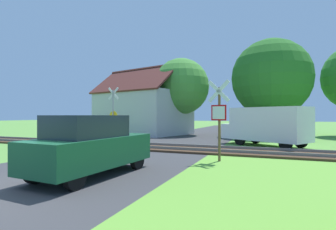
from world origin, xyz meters
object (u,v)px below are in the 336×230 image
object	(u,v)px
tree_right	(271,78)
house	(143,111)
stop_sign_near	(219,115)
mail_truck	(266,125)
tree_center	(181,87)
parked_car	(91,145)
crossing_sign_far	(113,112)

from	to	relation	value
tree_right	house	bearing A→B (deg)	-172.59
stop_sign_near	mail_truck	world-z (taller)	stop_sign_near
mail_truck	tree_right	bearing A→B (deg)	29.93
tree_center	mail_truck	size ratio (longest dim) A/B	1.37
tree_right	mail_truck	size ratio (longest dim) A/B	1.62
stop_sign_near	mail_truck	size ratio (longest dim) A/B	0.61
mail_truck	house	bearing A→B (deg)	92.03
house	parked_car	world-z (taller)	house
stop_sign_near	tree_right	bearing A→B (deg)	-88.36
crossing_sign_far	tree_center	bearing A→B (deg)	76.79
crossing_sign_far	mail_truck	distance (m)	9.85
house	tree_right	xyz separation A→B (m)	(11.52, 1.50, 2.80)
crossing_sign_far	house	distance (m)	7.51
stop_sign_near	tree_center	bearing A→B (deg)	-56.01
mail_truck	parked_car	world-z (taller)	mail_truck
tree_right	mail_truck	distance (m)	8.81
tree_right	parked_car	bearing A→B (deg)	-105.57
crossing_sign_far	tree_center	size ratio (longest dim) A/B	0.53
mail_truck	crossing_sign_far	bearing A→B (deg)	127.19
parked_car	stop_sign_near	bearing A→B (deg)	55.79
mail_truck	parked_car	size ratio (longest dim) A/B	1.25
tree_right	stop_sign_near	bearing A→B (deg)	-97.75
mail_truck	parked_car	bearing A→B (deg)	-173.47
crossing_sign_far	parked_car	bearing A→B (deg)	-57.00
house	parked_car	bearing A→B (deg)	-53.38
crossing_sign_far	house	size ratio (longest dim) A/B	0.38
house	tree_right	distance (m)	11.95
crossing_sign_far	parked_car	size ratio (longest dim) A/B	0.90
parked_car	tree_center	bearing A→B (deg)	104.08
stop_sign_near	crossing_sign_far	xyz separation A→B (m)	(-8.16, 5.11, 0.26)
tree_center	tree_right	world-z (taller)	tree_right
tree_center	tree_right	bearing A→B (deg)	8.28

